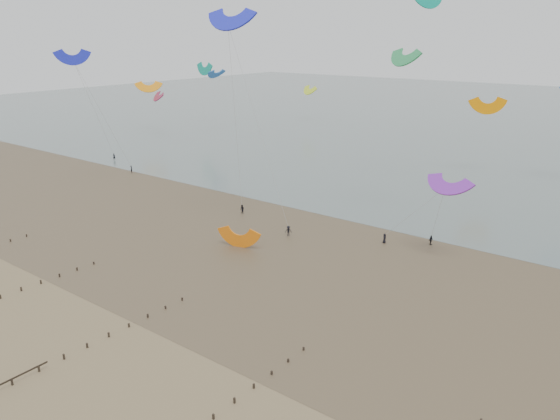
{
  "coord_description": "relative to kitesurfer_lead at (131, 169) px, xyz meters",
  "views": [
    {
      "loc": [
        49.64,
        -28.05,
        30.79
      ],
      "look_at": [
        6.71,
        28.0,
        8.0
      ],
      "focal_mm": 35.0,
      "sensor_mm": 36.0,
      "label": 1
    }
  ],
  "objects": [
    {
      "name": "sea_and_shore",
      "position": [
        48.85,
        -14.6,
        -0.88
      ],
      "size": [
        500.0,
        665.0,
        0.03
      ],
      "color": "#475654",
      "rests_on": "ground"
    },
    {
      "name": "kites_airborne",
      "position": [
        45.14,
        40.26,
        20.14
      ],
      "size": [
        219.36,
        120.24,
        37.76
      ],
      "color": "maroon",
      "rests_on": "ground"
    },
    {
      "name": "grounded_kite",
      "position": [
        50.74,
        -19.64,
        -0.89
      ],
      "size": [
        6.94,
        6.01,
        3.28
      ],
      "primitive_type": null,
      "rotation": [
        1.54,
        0.0,
        0.26
      ],
      "color": "orange",
      "rests_on": "ground"
    },
    {
      "name": "kitesurfers",
      "position": [
        75.98,
        -0.84,
        -0.05
      ],
      "size": [
        137.78,
        20.78,
        1.78
      ],
      "color": "black",
      "rests_on": "ground"
    },
    {
      "name": "ground",
      "position": [
        52.93,
        -49.0,
        -0.89
      ],
      "size": [
        500.0,
        500.0,
        0.0
      ],
      "primitive_type": "plane",
      "color": "brown",
      "rests_on": "ground"
    },
    {
      "name": "kitesurfer_lead",
      "position": [
        0.0,
        0.0,
        0.0
      ],
      "size": [
        0.77,
        0.71,
        1.77
      ],
      "primitive_type": "imported",
      "rotation": [
        0.0,
        0.0,
        2.55
      ],
      "color": "black",
      "rests_on": "ground"
    }
  ]
}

